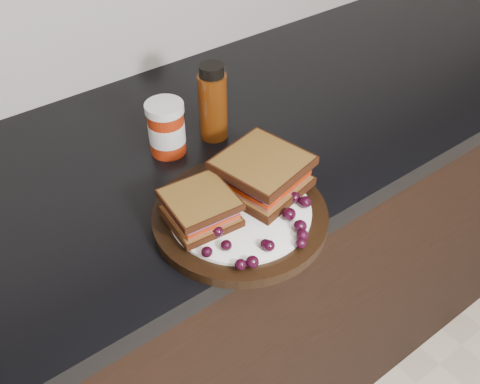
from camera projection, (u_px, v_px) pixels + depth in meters
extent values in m
cube|color=black|center=(186.00, 308.00, 1.30)|extent=(3.96, 0.58, 0.86)
cube|color=black|center=(169.00, 163.00, 1.00)|extent=(3.98, 0.60, 0.04)
cylinder|color=black|center=(240.00, 216.00, 0.85)|extent=(0.28, 0.28, 0.02)
ellipsoid|color=black|center=(207.00, 252.00, 0.76)|extent=(0.02, 0.02, 0.02)
ellipsoid|color=black|center=(226.00, 245.00, 0.77)|extent=(0.02, 0.02, 0.02)
ellipsoid|color=black|center=(241.00, 264.00, 0.75)|extent=(0.02, 0.02, 0.02)
ellipsoid|color=black|center=(252.00, 262.00, 0.75)|extent=(0.02, 0.02, 0.02)
ellipsoid|color=black|center=(269.00, 246.00, 0.77)|extent=(0.02, 0.02, 0.02)
ellipsoid|color=black|center=(266.00, 244.00, 0.77)|extent=(0.02, 0.02, 0.02)
ellipsoid|color=black|center=(301.00, 243.00, 0.78)|extent=(0.02, 0.02, 0.02)
ellipsoid|color=black|center=(302.00, 235.00, 0.79)|extent=(0.02, 0.02, 0.02)
ellipsoid|color=black|center=(300.00, 226.00, 0.80)|extent=(0.02, 0.02, 0.02)
ellipsoid|color=black|center=(289.00, 214.00, 0.82)|extent=(0.02, 0.02, 0.02)
ellipsoid|color=black|center=(305.00, 202.00, 0.84)|extent=(0.02, 0.02, 0.02)
ellipsoid|color=black|center=(295.00, 197.00, 0.85)|extent=(0.02, 0.02, 0.02)
ellipsoid|color=black|center=(292.00, 187.00, 0.87)|extent=(0.02, 0.02, 0.02)
ellipsoid|color=black|center=(278.00, 180.00, 0.88)|extent=(0.02, 0.02, 0.02)
ellipsoid|color=black|center=(267.00, 180.00, 0.88)|extent=(0.02, 0.02, 0.01)
ellipsoid|color=black|center=(256.00, 181.00, 0.88)|extent=(0.02, 0.02, 0.02)
ellipsoid|color=black|center=(201.00, 195.00, 0.86)|extent=(0.02, 0.02, 0.02)
ellipsoid|color=black|center=(199.00, 200.00, 0.84)|extent=(0.02, 0.02, 0.02)
ellipsoid|color=black|center=(192.00, 210.00, 0.83)|extent=(0.02, 0.02, 0.02)
ellipsoid|color=black|center=(192.00, 213.00, 0.82)|extent=(0.02, 0.02, 0.02)
ellipsoid|color=black|center=(213.00, 228.00, 0.80)|extent=(0.02, 0.02, 0.02)
ellipsoid|color=black|center=(217.00, 231.00, 0.79)|extent=(0.02, 0.02, 0.02)
ellipsoid|color=black|center=(208.00, 211.00, 0.83)|extent=(0.02, 0.02, 0.02)
ellipsoid|color=black|center=(186.00, 212.00, 0.82)|extent=(0.02, 0.02, 0.02)
ellipsoid|color=black|center=(205.00, 222.00, 0.81)|extent=(0.02, 0.02, 0.02)
cylinder|color=#9C250B|center=(166.00, 128.00, 0.96)|extent=(0.08, 0.08, 0.10)
cylinder|color=#4F2207|center=(213.00, 102.00, 0.98)|extent=(0.06, 0.06, 0.15)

